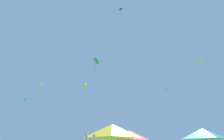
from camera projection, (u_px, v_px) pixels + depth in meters
The scene contains 10 objects.
canopy_tent_teal at pixel (204, 133), 17.02m from camera, with size 3.28×3.28×3.51m.
canopy_tent_yellow at pixel (112, 131), 12.35m from camera, with size 3.04×3.04×3.25m.
canopy_tent_red at pixel (129, 135), 18.00m from camera, with size 3.19×3.19×3.41m.
kite_yellow_diamond at pixel (200, 61), 26.19m from camera, with size 1.18×0.93×0.41m.
kite_yellow_box at pixel (85, 86), 36.69m from camera, with size 0.92×1.08×0.81m.
kite_black_diamond at pixel (121, 9), 33.46m from camera, with size 0.82×0.75×1.53m.
kite_green_box at pixel (96, 62), 40.72m from camera, with size 1.29×1.58×3.22m.
kite_green_diamond at pixel (167, 89), 34.08m from camera, with size 1.20×1.13×1.11m.
kite_cyan_delta at pixel (25, 100), 25.95m from camera, with size 0.64×0.86×0.71m.
kite_yellow_delta at pixel (41, 85), 27.73m from camera, with size 1.34×1.33×1.88m.
Camera 1 is at (-0.62, -6.86, 1.56)m, focal length 27.08 mm.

